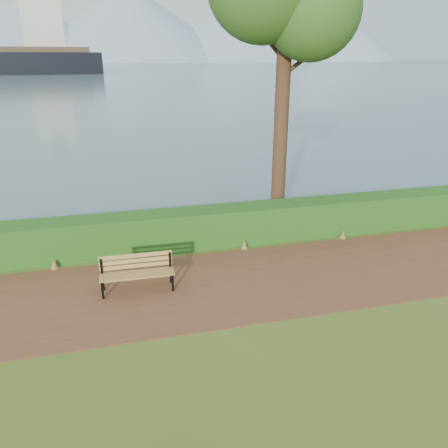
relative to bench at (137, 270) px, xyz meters
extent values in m
plane|color=#405819|center=(1.30, -0.57, -0.46)|extent=(140.00, 140.00, 0.00)
cube|color=brown|center=(1.30, -0.27, -0.45)|extent=(40.00, 3.40, 0.01)
cube|color=#144213|center=(1.30, 2.03, 0.04)|extent=(32.00, 0.85, 1.00)
cube|color=#456270|center=(1.30, 259.43, -0.45)|extent=(700.00, 510.00, 0.00)
cone|color=#8194AC|center=(-58.70, 394.43, 23.54)|extent=(160.00, 160.00, 48.00)
cone|color=#8194AC|center=(21.30, 404.43, 30.54)|extent=(190.00, 190.00, 62.00)
cone|color=#8194AC|center=(111.30, 399.43, 24.54)|extent=(170.00, 170.00, 50.00)
cone|color=#8194AC|center=(201.30, 409.43, 28.54)|extent=(150.00, 150.00, 58.00)
cone|color=#8194AC|center=(-8.70, 429.43, 17.04)|extent=(120.00, 120.00, 35.00)
cone|color=#8194AC|center=(151.30, 424.43, 19.54)|extent=(130.00, 130.00, 40.00)
cube|color=black|center=(-0.74, -0.26, -0.26)|extent=(0.05, 0.05, 0.40)
cube|color=black|center=(-0.74, 0.13, -0.08)|extent=(0.05, 0.05, 0.76)
cube|color=black|center=(-0.74, -0.07, -0.09)|extent=(0.05, 0.46, 0.04)
cube|color=black|center=(0.73, -0.29, -0.26)|extent=(0.05, 0.05, 0.40)
cube|color=black|center=(0.74, 0.10, -0.08)|extent=(0.05, 0.05, 0.76)
cube|color=black|center=(0.74, -0.10, -0.09)|extent=(0.05, 0.46, 0.04)
cube|color=#AC8542|center=(-0.01, -0.25, -0.06)|extent=(1.59, 0.11, 0.03)
cube|color=#AC8542|center=(0.00, -0.14, -0.06)|extent=(1.59, 0.11, 0.03)
cube|color=#AC8542|center=(0.00, -0.03, -0.06)|extent=(1.59, 0.11, 0.03)
cube|color=#AC8542|center=(0.00, 0.09, -0.06)|extent=(1.59, 0.11, 0.03)
cube|color=#AC8542|center=(0.00, 0.14, 0.04)|extent=(1.58, 0.07, 0.09)
cube|color=#AC8542|center=(0.00, 0.14, 0.17)|extent=(1.58, 0.07, 0.09)
cube|color=#AC8542|center=(0.00, 0.14, 0.29)|extent=(1.58, 0.07, 0.09)
cylinder|color=#351E15|center=(4.59, 3.53, 3.34)|extent=(0.42, 0.42, 7.60)
sphere|color=#25511B|center=(5.04, 2.86, 5.45)|extent=(2.53, 2.53, 2.53)
cylinder|color=#351E15|center=(5.06, 3.53, 4.19)|extent=(1.11, 0.13, 0.83)
cylinder|color=#351E15|center=(4.17, 3.63, 4.72)|extent=(0.86, 0.40, 0.76)
cube|color=beige|center=(-16.16, 128.65, 11.96)|extent=(11.19, 10.45, 12.42)
camera|label=1|loc=(-0.24, -8.71, 4.37)|focal=35.00mm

